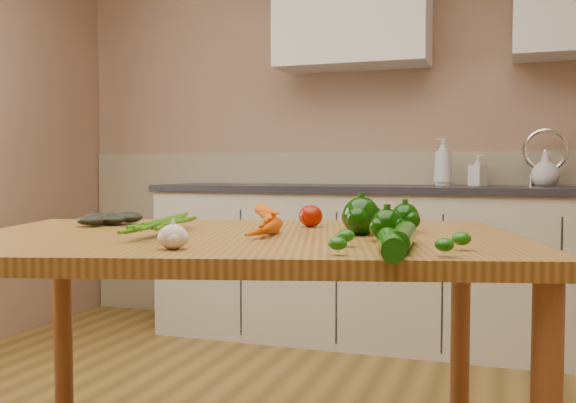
# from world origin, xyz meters

# --- Properties ---
(room) EXTENTS (4.04, 5.04, 2.64)m
(room) POSITION_xyz_m (0.00, 0.17, 1.25)
(room) COLOR olive
(room) RESTS_ON ground
(counter_run) EXTENTS (2.84, 0.64, 1.14)m
(counter_run) POSITION_xyz_m (0.21, 2.19, 0.46)
(counter_run) COLOR #B5B096
(counter_run) RESTS_ON ground
(table) EXTENTS (1.73, 1.35, 0.82)m
(table) POSITION_xyz_m (0.09, 0.20, 0.72)
(table) COLOR #A16F2E
(table) RESTS_ON ground
(soap_bottle_a) EXTENTS (0.14, 0.14, 0.27)m
(soap_bottle_a) POSITION_xyz_m (0.44, 2.31, 1.04)
(soap_bottle_a) COLOR silver
(soap_bottle_a) RESTS_ON counter_run
(soap_bottle_b) EXTENTS (0.11, 0.11, 0.17)m
(soap_bottle_b) POSITION_xyz_m (0.63, 2.33, 0.99)
(soap_bottle_b) COLOR silver
(soap_bottle_b) RESTS_ON counter_run
(soap_bottle_c) EXTENTS (0.16, 0.16, 0.19)m
(soap_bottle_c) POSITION_xyz_m (0.98, 2.32, 0.99)
(soap_bottle_c) COLOR silver
(soap_bottle_c) RESTS_ON counter_run
(carrot_bunch) EXTENTS (0.33, 0.29, 0.08)m
(carrot_bunch) POSITION_xyz_m (0.06, 0.20, 0.85)
(carrot_bunch) COLOR #DA5505
(carrot_bunch) RESTS_ON table
(leafy_greens) EXTENTS (0.22, 0.20, 0.11)m
(leafy_greens) POSITION_xyz_m (-0.43, 0.33, 0.87)
(leafy_greens) COLOR black
(leafy_greens) RESTS_ON table
(garlic_bulb) EXTENTS (0.07, 0.07, 0.06)m
(garlic_bulb) POSITION_xyz_m (0.07, -0.16, 0.84)
(garlic_bulb) COLOR beige
(garlic_bulb) RESTS_ON table
(pepper_a) EXTENTS (0.10, 0.10, 0.10)m
(pepper_a) POSITION_xyz_m (0.40, 0.29, 0.87)
(pepper_a) COLOR black
(pepper_a) RESTS_ON table
(pepper_b) EXTENTS (0.08, 0.08, 0.08)m
(pepper_b) POSITION_xyz_m (0.51, 0.40, 0.86)
(pepper_b) COLOR black
(pepper_b) RESTS_ON table
(pepper_c) EXTENTS (0.08, 0.08, 0.08)m
(pepper_c) POSITION_xyz_m (0.50, 0.16, 0.86)
(pepper_c) COLOR black
(pepper_c) RESTS_ON table
(tomato_a) EXTENTS (0.08, 0.08, 0.07)m
(tomato_a) POSITION_xyz_m (0.20, 0.47, 0.85)
(tomato_a) COLOR #891202
(tomato_a) RESTS_ON table
(tomato_b) EXTENTS (0.07, 0.07, 0.07)m
(tomato_b) POSITION_xyz_m (0.39, 0.49, 0.85)
(tomato_b) COLOR #D44F05
(tomato_b) RESTS_ON table
(tomato_c) EXTENTS (0.07, 0.07, 0.06)m
(tomato_c) POSITION_xyz_m (0.47, 0.51, 0.85)
(tomato_c) COLOR #D44F05
(tomato_c) RESTS_ON table
(zucchini_a) EXTENTS (0.07, 0.27, 0.05)m
(zucchini_a) POSITION_xyz_m (0.56, 0.02, 0.84)
(zucchini_a) COLOR #0F4B08
(zucchini_a) RESTS_ON table
(zucchini_b) EXTENTS (0.10, 0.23, 0.05)m
(zucchini_b) POSITION_xyz_m (0.55, -0.11, 0.84)
(zucchini_b) COLOR #0F4B08
(zucchini_b) RESTS_ON table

